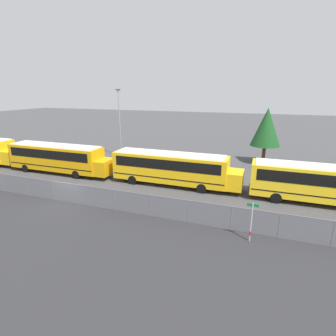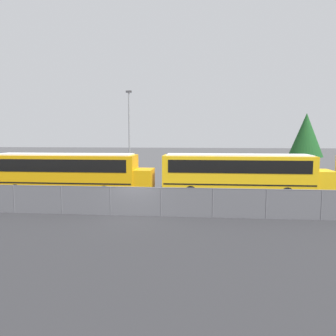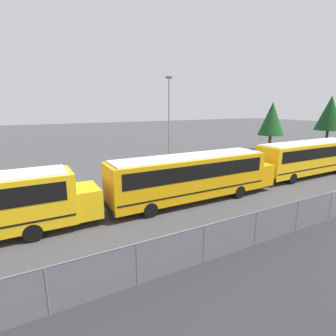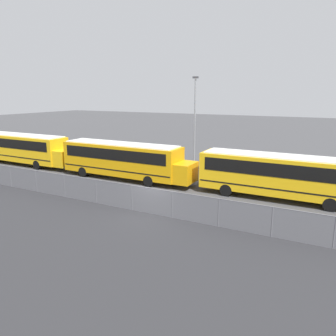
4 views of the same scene
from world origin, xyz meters
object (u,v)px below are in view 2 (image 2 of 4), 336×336
Objects in this scene: light_pole at (129,132)px; tree_1 at (306,135)px; school_bus_2 at (69,170)px; school_bus_3 at (241,171)px.

tree_1 is at bearing 10.15° from light_pole.
school_bus_2 and school_bus_3 have the same top height.
school_bus_3 is 1.82× the size of tree_1.
school_bus_2 is 1.82× the size of tree_1.
light_pole reaches higher than tree_1.
school_bus_3 is 14.14m from light_pole.
school_bus_3 is (13.81, 0.50, 0.00)m from school_bus_2.
light_pole is at bearing 141.22° from school_bus_3.
school_bus_2 is at bearing -177.93° from school_bus_3.
tree_1 is at bearing 29.31° from school_bus_2.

